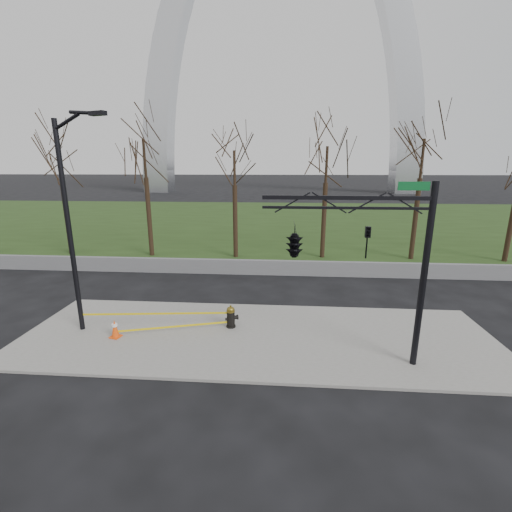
# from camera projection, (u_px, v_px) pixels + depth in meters

# --- Properties ---
(ground) EXTENTS (500.00, 500.00, 0.00)m
(ground) POSITION_uv_depth(u_px,v_px,m) (257.00, 337.00, 13.41)
(ground) COLOR black
(ground) RESTS_ON ground
(sidewalk) EXTENTS (18.00, 6.00, 0.10)m
(sidewalk) POSITION_uv_depth(u_px,v_px,m) (257.00, 336.00, 13.40)
(sidewalk) COLOR slate
(sidewalk) RESTS_ON ground
(grass_strip) EXTENTS (120.00, 40.00, 0.06)m
(grass_strip) POSITION_uv_depth(u_px,v_px,m) (275.00, 220.00, 42.36)
(grass_strip) COLOR #213513
(grass_strip) RESTS_ON ground
(guardrail) EXTENTS (60.00, 0.30, 0.90)m
(guardrail) POSITION_uv_depth(u_px,v_px,m) (266.00, 267.00, 21.02)
(guardrail) COLOR #59595B
(guardrail) RESTS_ON ground
(gateway_arch) EXTENTS (66.00, 6.00, 65.00)m
(gateway_arch) POSITION_uv_depth(u_px,v_px,m) (281.00, 45.00, 77.59)
(gateway_arch) COLOR silver
(gateway_arch) RESTS_ON ground
(tree_row) EXTENTS (47.42, 4.00, 8.77)m
(tree_row) POSITION_uv_depth(u_px,v_px,m) (280.00, 196.00, 23.84)
(tree_row) COLOR black
(tree_row) RESTS_ON ground
(fire_hydrant) EXTENTS (0.58, 0.40, 0.93)m
(fire_hydrant) POSITION_uv_depth(u_px,v_px,m) (231.00, 317.00, 13.95)
(fire_hydrant) COLOR black
(fire_hydrant) RESTS_ON sidewalk
(traffic_cone) EXTENTS (0.45, 0.45, 0.71)m
(traffic_cone) POSITION_uv_depth(u_px,v_px,m) (115.00, 329.00, 13.13)
(traffic_cone) COLOR #EA480C
(traffic_cone) RESTS_ON sidewalk
(street_light) EXTENTS (2.32, 0.91, 8.21)m
(street_light) POSITION_uv_depth(u_px,v_px,m) (72.00, 215.00, 12.65)
(street_light) COLOR black
(street_light) RESTS_ON ground
(traffic_signal_mast) EXTENTS (5.10, 2.48, 6.00)m
(traffic_signal_mast) POSITION_uv_depth(u_px,v_px,m) (319.00, 242.00, 10.68)
(traffic_signal_mast) COLOR black
(traffic_signal_mast) RESTS_ON ground
(caution_tape) EXTENTS (5.90, 1.19, 0.47)m
(caution_tape) POSITION_uv_depth(u_px,v_px,m) (164.00, 319.00, 13.72)
(caution_tape) COLOR #DDBF0B
(caution_tape) RESTS_ON ground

